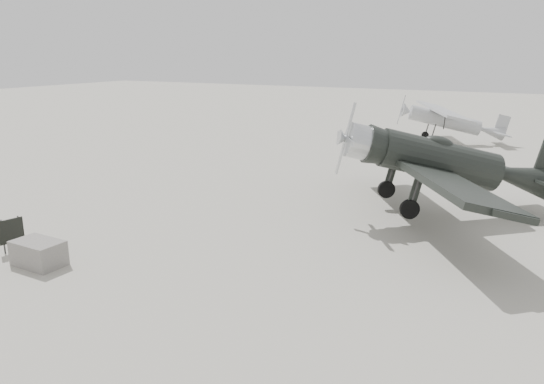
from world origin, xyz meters
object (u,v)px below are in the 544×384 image
Objects in this scene: lowwing_monoplane at (449,163)px; highwing_monoplane at (449,118)px; equipment_block at (39,253)px; sign_board at (11,231)px.

lowwing_monoplane is 1.16× the size of highwing_monoplane.
equipment_block is 1.80m from sign_board.
highwing_monoplane is at bearing 66.93° from lowwing_monoplane.
highwing_monoplane reaches higher than equipment_block.
lowwing_monoplane is at bearing 54.64° from sign_board.
highwing_monoplane is 29.62m from equipment_block.
lowwing_monoplane is 18.08m from highwing_monoplane.
lowwing_monoplane is 15.97m from sign_board.
lowwing_monoplane is 15.03m from equipment_block.
highwing_monoplane is 29.71m from sign_board.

